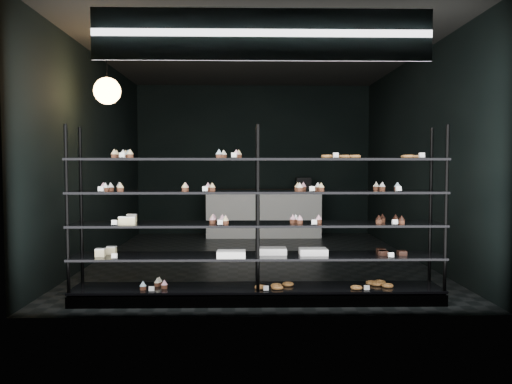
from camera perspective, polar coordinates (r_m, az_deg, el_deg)
room at (r=7.83m, az=0.05°, el=3.90°), size 5.01×6.01×3.20m
display_shelf at (r=5.44m, az=-0.08°, el=-5.99°), size 4.00×0.50×1.91m
signage at (r=5.06m, az=0.77°, el=17.52°), size 3.30×0.05×0.50m
pendant_lamp at (r=6.86m, az=-16.64°, el=11.02°), size 0.34×0.34×0.90m
service_counter at (r=10.38m, az=0.93°, el=-2.36°), size 2.44×0.65×1.23m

